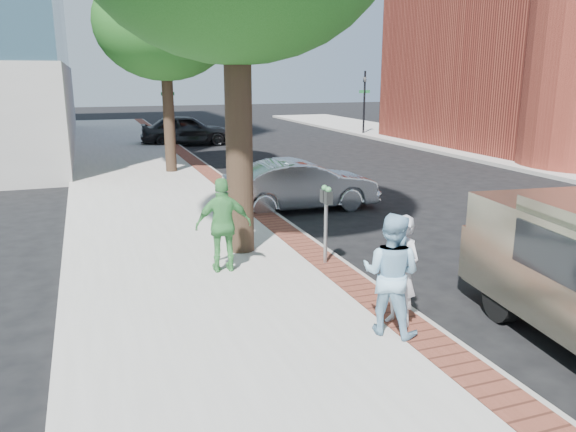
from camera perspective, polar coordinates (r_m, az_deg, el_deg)
name	(u,v)px	position (r m, az deg, el deg)	size (l,w,h in m)	color
ground	(303,285)	(9.91, 1.55, -7.05)	(120.00, 120.00, 0.00)	black
sidewalk	(158,197)	(17.07, -13.08, 1.94)	(5.00, 60.00, 0.15)	#9E9991
brick_strip	(230,189)	(17.43, -5.90, 2.75)	(0.60, 60.00, 0.01)	brown
curb	(241,191)	(17.53, -4.78, 2.58)	(0.10, 60.00, 0.15)	gray
sidewalk_far	(575,167)	(24.65, 27.10, 4.44)	(5.00, 60.00, 0.15)	#9E9991
signal_near	(168,100)	(30.92, -12.09, 11.40)	(0.70, 0.15, 3.80)	black
signal_far	(364,98)	(34.50, 7.77, 11.84)	(0.70, 0.15, 3.80)	black
tree_far	(164,23)	(20.86, -12.48, 18.57)	(4.80, 4.80, 7.14)	black
parking_meter	(326,208)	(10.30, 3.89, 0.78)	(0.12, 0.32, 1.47)	gray
person_gray	(401,271)	(7.95, 11.38, -5.54)	(0.58, 0.38, 1.58)	#BABAC0
person_officer	(391,274)	(7.69, 10.41, -5.81)	(0.82, 0.64, 1.68)	#92C5E3
person_green	(224,225)	(10.00, -6.57, -0.93)	(0.99, 0.41, 1.69)	#469B4D
sedan_silver	(301,185)	(15.22, 1.38, 3.16)	(1.44, 4.12, 1.36)	#ADAFB4
bg_car	(186,130)	(29.97, -10.29, 8.61)	(1.88, 4.67, 1.59)	black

